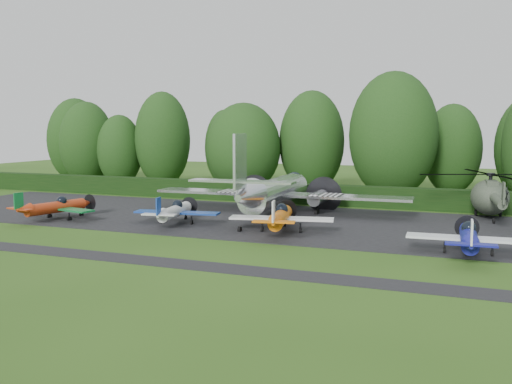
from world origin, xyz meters
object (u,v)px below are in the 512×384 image
at_px(light_plane_orange, 281,217).
at_px(light_plane_red, 56,207).
at_px(light_plane_white, 175,211).
at_px(light_plane_blue, 469,237).
at_px(transport_plane, 274,192).
at_px(helicopter, 490,194).

bearing_deg(light_plane_orange, light_plane_red, -164.95).
relative_size(light_plane_red, light_plane_white, 1.01).
height_order(light_plane_white, light_plane_blue, light_plane_blue).
bearing_deg(light_plane_orange, light_plane_white, -171.02).
xyz_separation_m(transport_plane, light_plane_blue, (16.09, -10.74, -0.92)).
distance_m(light_plane_white, light_plane_blue, 21.95).
bearing_deg(light_plane_orange, light_plane_blue, -0.73).
bearing_deg(light_plane_white, transport_plane, 62.23).
distance_m(light_plane_red, helicopter, 36.26).
distance_m(light_plane_white, light_plane_orange, 8.93).
height_order(light_plane_red, light_plane_blue, light_plane_blue).
relative_size(light_plane_red, helicopter, 0.52).
xyz_separation_m(light_plane_red, helicopter, (33.36, 14.19, 0.94)).
xyz_separation_m(light_plane_orange, helicopter, (14.15, 13.04, 0.84)).
relative_size(light_plane_blue, helicopter, 0.55).
height_order(transport_plane, light_plane_orange, transport_plane).
height_order(light_plane_red, light_plane_white, light_plane_red).
distance_m(light_plane_red, light_plane_white, 10.41).
bearing_deg(light_plane_red, transport_plane, 17.34).
height_order(light_plane_orange, helicopter, helicopter).
bearing_deg(light_plane_white, light_plane_red, -162.40).
xyz_separation_m(light_plane_red, light_plane_white, (10.29, 1.56, -0.01)).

